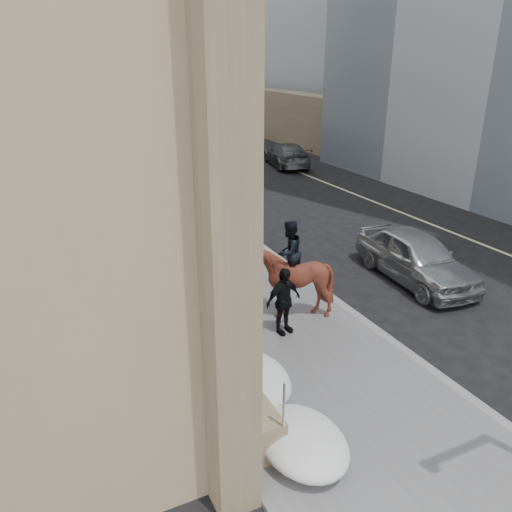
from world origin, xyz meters
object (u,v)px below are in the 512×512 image
Objects in this scene: car_silver at (416,257)px; car_grey at (286,155)px; mounted_horse_left at (205,306)px; pedestrian at (283,301)px; mounted_horse_right at (290,277)px.

car_silver is 18.12m from car_grey.
mounted_horse_left is at bearing -166.99° from car_silver.
pedestrian is 0.38× the size of car_silver.
mounted_horse_right is (2.62, 0.58, 0.01)m from mounted_horse_left.
pedestrian is (2.04, -0.16, -0.23)m from mounted_horse_left.
mounted_horse_right reaches higher than pedestrian.
car_silver is (4.91, 0.50, -0.45)m from mounted_horse_right.
mounted_horse_left is 0.53× the size of car_grey.
mounted_horse_left is 2.06m from pedestrian.
car_silver is at bearing 160.94° from mounted_horse_right.
car_silver is 0.91× the size of car_grey.
mounted_horse_left reaches higher than car_silver.
mounted_horse_left reaches higher than mounted_horse_right.
car_silver is (7.53, 1.08, -0.44)m from mounted_horse_left.
car_silver is at bearing 86.59° from car_grey.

